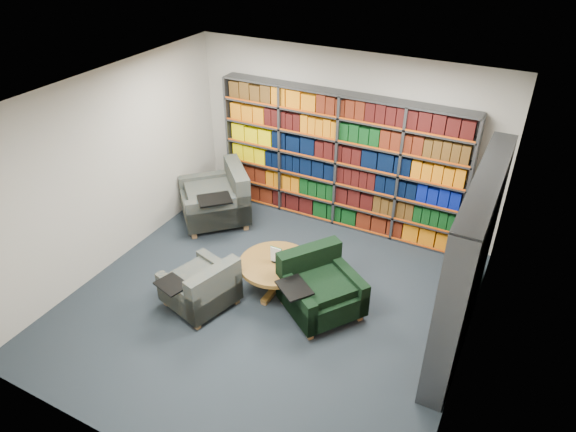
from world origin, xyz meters
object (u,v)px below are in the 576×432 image
at_px(chair_teal_left, 220,200).
at_px(chair_teal_front, 203,289).
at_px(coffee_table, 276,268).
at_px(chair_green_right, 318,288).

bearing_deg(chair_teal_left, chair_teal_front, -62.21).
relative_size(chair_teal_left, coffee_table, 1.45).
height_order(chair_teal_left, chair_teal_front, chair_teal_left).
relative_size(chair_teal_left, chair_teal_front, 1.39).
bearing_deg(coffee_table, chair_green_right, -5.51).
height_order(chair_teal_left, chair_green_right, chair_teal_left).
bearing_deg(chair_teal_left, chair_green_right, -28.02).
bearing_deg(chair_teal_front, coffee_table, 47.25).
bearing_deg(coffee_table, chair_teal_front, -132.75).
distance_m(chair_teal_left, coffee_table, 2.07).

